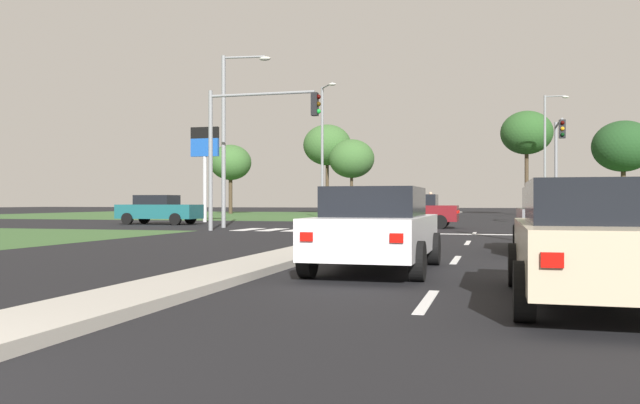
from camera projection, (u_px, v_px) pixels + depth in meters
name	position (u px, v px, depth m)	size (l,w,h in m)	color
ground_plane	(407.00, 227.00, 32.48)	(200.00, 200.00, 0.00)	black
grass_verge_far_left	(177.00, 214.00, 62.81)	(35.00, 35.00, 0.01)	#385B2D
median_island_near	(290.00, 256.00, 14.15)	(1.20, 22.00, 0.14)	#ADA89E
median_island_far	(445.00, 215.00, 56.61)	(1.20, 36.00, 0.14)	gray
lane_dash_near	(427.00, 301.00, 8.14)	(0.14, 2.00, 0.01)	silver
lane_dash_second	(456.00, 260.00, 13.93)	(0.14, 2.00, 0.01)	silver
lane_dash_third	(468.00, 243.00, 19.72)	(0.14, 2.00, 0.01)	silver
lane_dash_fourth	(474.00, 233.00, 25.51)	(0.14, 2.00, 0.01)	silver
edge_line_right	(623.00, 263.00, 13.31)	(0.14, 24.00, 0.01)	silver
stop_bar_near	(482.00, 234.00, 24.73)	(6.40, 0.50, 0.01)	silver
crosswalk_bar_near	(248.00, 229.00, 29.14)	(0.70, 2.80, 0.01)	silver
crosswalk_bar_second	(273.00, 230.00, 28.84)	(0.70, 2.80, 0.01)	silver
crosswalk_bar_third	(297.00, 230.00, 28.54)	(0.70, 2.80, 0.01)	silver
crosswalk_bar_fourth	(323.00, 230.00, 28.24)	(0.70, 2.80, 0.01)	silver
crosswalk_bar_fifth	(349.00, 231.00, 27.94)	(0.70, 2.80, 0.01)	silver
crosswalk_bar_sixth	(375.00, 231.00, 27.63)	(0.70, 2.80, 0.01)	silver
crosswalk_bar_seventh	(402.00, 231.00, 27.33)	(0.70, 2.80, 0.01)	silver
car_beige_near	(595.00, 241.00, 7.91)	(1.97, 4.62, 1.51)	#BCAD8E
car_grey_third	(557.00, 220.00, 15.69)	(1.96, 4.28, 1.60)	slate
car_white_fourth	(376.00, 228.00, 11.72)	(2.03, 4.31, 1.51)	silver
car_black_fifth	(392.00, 209.00, 42.06)	(2.03, 4.59, 1.52)	black
car_maroon_sixth	(414.00, 211.00, 31.06)	(4.18, 1.98, 1.59)	maroon
car_teal_seventh	(159.00, 209.00, 35.81)	(4.55, 1.99, 1.61)	#19565B
traffic_signal_near_left	(249.00, 133.00, 27.64)	(5.03, 0.32, 6.06)	gray
traffic_signal_far_right	(558.00, 153.00, 35.52)	(0.32, 3.99, 5.76)	gray
street_lamp_second	(228.00, 130.00, 31.12)	(2.40, 0.49, 8.25)	gray
street_lamp_third	(323.00, 145.00, 48.57)	(1.67, 2.26, 9.86)	gray
street_lamp_fourth	(547.00, 150.00, 54.87)	(2.02, 0.28, 10.23)	gray
pedestrian_at_median	(431.00, 202.00, 43.61)	(0.34, 0.34, 1.77)	#9E8966
fuel_price_totem	(205.00, 153.00, 39.80)	(1.80, 0.24, 5.82)	silver
treeline_near	(231.00, 163.00, 67.30)	(4.30, 4.30, 7.14)	#423323
treeline_second	(327.00, 145.00, 68.24)	(5.03, 5.03, 9.34)	#423323
treeline_third	(352.00, 159.00, 66.41)	(4.65, 4.65, 7.62)	#423323
treeline_fourth	(527.00, 133.00, 62.48)	(4.92, 4.92, 9.98)	#423323
treeline_fifth	(623.00, 146.00, 58.49)	(5.42, 5.42, 8.55)	#423323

